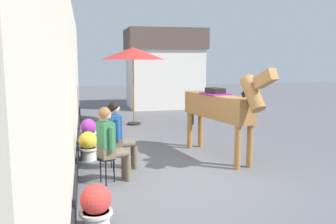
# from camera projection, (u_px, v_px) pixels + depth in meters

# --- Properties ---
(ground_plane) EXTENTS (40.00, 40.00, 0.00)m
(ground_plane) POSITION_uv_depth(u_px,v_px,m) (167.00, 140.00, 9.99)
(ground_plane) COLOR slate
(pub_facade_wall) EXTENTS (0.34, 14.00, 3.40)m
(pub_facade_wall) POSITION_uv_depth(u_px,v_px,m) (67.00, 91.00, 7.75)
(pub_facade_wall) COLOR beige
(pub_facade_wall) RESTS_ON ground_plane
(distant_cottage) EXTENTS (3.40, 2.60, 3.50)m
(distant_cottage) POSITION_uv_depth(u_px,v_px,m) (164.00, 67.00, 16.48)
(distant_cottage) COLOR silver
(distant_cottage) RESTS_ON ground_plane
(seated_visitor_near) EXTENTS (0.61, 0.49, 1.39)m
(seated_visitor_near) POSITION_uv_depth(u_px,v_px,m) (110.00, 141.00, 6.44)
(seated_visitor_near) COLOR black
(seated_visitor_near) RESTS_ON ground_plane
(seated_visitor_far) EXTENTS (0.61, 0.49, 1.39)m
(seated_visitor_far) POSITION_uv_depth(u_px,v_px,m) (118.00, 132.00, 7.23)
(seated_visitor_far) COLOR gold
(seated_visitor_far) RESTS_ON ground_plane
(saddled_horse_center) EXTENTS (0.96, 2.95, 2.06)m
(saddled_horse_center) POSITION_uv_depth(u_px,v_px,m) (221.00, 107.00, 8.00)
(saddled_horse_center) COLOR #9E6B38
(saddled_horse_center) RESTS_ON ground_plane
(flower_planter_nearest) EXTENTS (0.43, 0.43, 0.64)m
(flower_planter_nearest) POSITION_uv_depth(u_px,v_px,m) (96.00, 207.00, 4.67)
(flower_planter_nearest) COLOR beige
(flower_planter_nearest) RESTS_ON ground_plane
(flower_planter_inner_far) EXTENTS (0.43, 0.43, 0.64)m
(flower_planter_inner_far) POSITION_uv_depth(u_px,v_px,m) (88.00, 145.00, 7.97)
(flower_planter_inner_far) COLOR beige
(flower_planter_inner_far) RESTS_ON ground_plane
(flower_planter_farthest) EXTENTS (0.43, 0.43, 0.64)m
(flower_planter_farthest) POSITION_uv_depth(u_px,v_px,m) (88.00, 130.00, 9.63)
(flower_planter_farthest) COLOR beige
(flower_planter_farthest) RESTS_ON ground_plane
(cafe_parasol) EXTENTS (2.10, 2.10, 2.58)m
(cafe_parasol) POSITION_uv_depth(u_px,v_px,m) (133.00, 54.00, 11.92)
(cafe_parasol) COLOR black
(cafe_parasol) RESTS_ON ground_plane
(satchel_bag) EXTENTS (0.28, 0.29, 0.20)m
(satchel_bag) POSITION_uv_depth(u_px,v_px,m) (115.00, 152.00, 8.34)
(satchel_bag) COLOR maroon
(satchel_bag) RESTS_ON ground_plane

